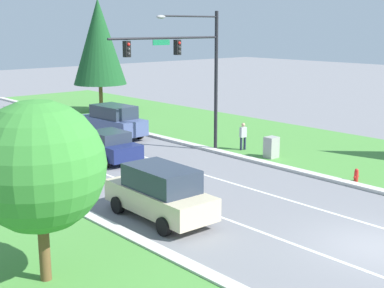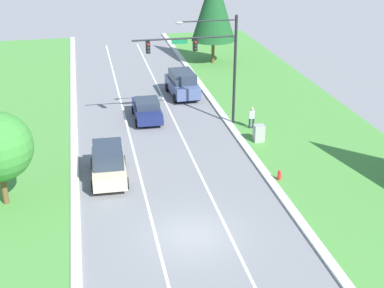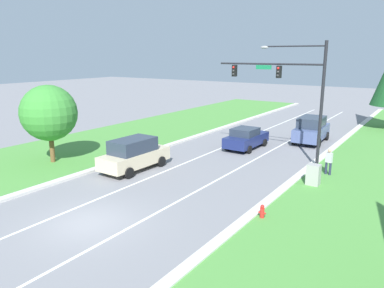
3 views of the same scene
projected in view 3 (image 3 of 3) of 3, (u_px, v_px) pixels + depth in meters
ground_plane at (89, 223)px, 16.43m from camera, size 160.00×160.00×0.00m
curb_strip_right at (197, 259)px, 13.36m from camera, size 0.50×90.00×0.15m
curb_strip_left at (15, 195)px, 19.46m from camera, size 0.50×90.00×0.15m
lane_stripe_inner_left at (63, 213)px, 17.40m from camera, size 0.14×81.00×0.01m
lane_stripe_inner_right at (119, 233)px, 15.46m from camera, size 0.14×81.00×0.01m
traffic_signal_mast at (291, 84)px, 24.28m from camera, size 7.37×0.41×8.04m
champagne_suv at (134, 154)px, 23.77m from camera, size 2.20×4.90×2.05m
slate_blue_suv at (311, 129)px, 31.22m from camera, size 2.39×5.00×2.17m
navy_sedan at (246, 138)px, 29.31m from camera, size 2.13×4.49×1.65m
utility_cabinet at (313, 175)px, 20.91m from camera, size 0.70×0.60×1.25m
pedestrian at (329, 161)px, 22.62m from camera, size 0.42×0.29×1.69m
fire_hydrant at (262, 212)px, 16.72m from camera, size 0.34×0.20×0.70m
oak_near_left_tree at (49, 113)px, 24.74m from camera, size 3.71×3.71×5.30m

